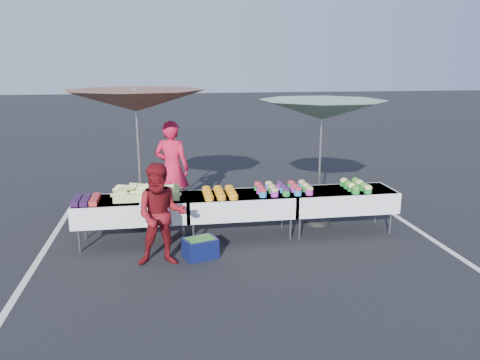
{
  "coord_description": "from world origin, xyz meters",
  "views": [
    {
      "loc": [
        -1.22,
        -7.53,
        2.91
      ],
      "look_at": [
        0.0,
        0.0,
        1.0
      ],
      "focal_mm": 35.0,
      "sensor_mm": 36.0,
      "label": 1
    }
  ],
  "objects": [
    {
      "name": "ground",
      "position": [
        0.0,
        0.0,
        0.0
      ],
      "size": [
        80.0,
        80.0,
        0.0
      ],
      "primitive_type": "plane",
      "color": "black"
    },
    {
      "name": "stripe_left",
      "position": [
        -3.2,
        0.0,
        0.0
      ],
      "size": [
        0.1,
        5.0,
        0.0
      ],
      "primitive_type": "cube",
      "color": "silver",
      "rests_on": "ground"
    },
    {
      "name": "stripe_right",
      "position": [
        3.2,
        0.0,
        0.0
      ],
      "size": [
        0.1,
        5.0,
        0.0
      ],
      "primitive_type": "cube",
      "color": "silver",
      "rests_on": "ground"
    },
    {
      "name": "table_left",
      "position": [
        -1.8,
        0.0,
        0.58
      ],
      "size": [
        1.86,
        0.81,
        0.75
      ],
      "color": "white",
      "rests_on": "ground"
    },
    {
      "name": "table_center",
      "position": [
        0.0,
        0.0,
        0.58
      ],
      "size": [
        1.86,
        0.81,
        0.75
      ],
      "color": "white",
      "rests_on": "ground"
    },
    {
      "name": "table_right",
      "position": [
        1.8,
        0.0,
        0.58
      ],
      "size": [
        1.86,
        0.81,
        0.75
      ],
      "color": "white",
      "rests_on": "ground"
    },
    {
      "name": "berry_punnets",
      "position": [
        -2.51,
        -0.06,
        0.79
      ],
      "size": [
        0.4,
        0.54,
        0.08
      ],
      "color": "black",
      "rests_on": "table_left"
    },
    {
      "name": "corn_pile",
      "position": [
        -1.55,
        0.04,
        0.84
      ],
      "size": [
        1.16,
        0.57,
        0.26
      ],
      "color": "#CBE475",
      "rests_on": "table_left"
    },
    {
      "name": "plastic_bags",
      "position": [
        -1.5,
        -0.3,
        0.78
      ],
      "size": [
        0.3,
        0.25,
        0.05
      ],
      "primitive_type": "cube",
      "color": "white",
      "rests_on": "table_left"
    },
    {
      "name": "carrot_bowls",
      "position": [
        -0.35,
        -0.01,
        0.8
      ],
      "size": [
        0.55,
        0.69,
        0.11
      ],
      "color": "orange",
      "rests_on": "table_center"
    },
    {
      "name": "potato_cups",
      "position": [
        0.75,
        0.0,
        0.83
      ],
      "size": [
        0.94,
        0.58,
        0.16
      ],
      "color": "#2B7CC8",
      "rests_on": "table_right"
    },
    {
      "name": "bean_baskets",
      "position": [
        2.06,
        -0.01,
        0.82
      ],
      "size": [
        0.36,
        0.68,
        0.15
      ],
      "color": "#218431",
      "rests_on": "table_right"
    },
    {
      "name": "vendor",
      "position": [
        -1.11,
        1.39,
        0.93
      ],
      "size": [
        0.79,
        0.65,
        1.86
      ],
      "primitive_type": "imported",
      "rotation": [
        0.0,
        0.0,
        2.79
      ],
      "color": "red",
      "rests_on": "ground"
    },
    {
      "name": "customer",
      "position": [
        -1.32,
        -0.97,
        0.77
      ],
      "size": [
        0.77,
        0.61,
        1.53
      ],
      "primitive_type": "imported",
      "rotation": [
        0.0,
        0.0,
        -0.05
      ],
      "color": "maroon",
      "rests_on": "ground"
    },
    {
      "name": "umbrella_left",
      "position": [
        -1.69,
        0.8,
        2.26
      ],
      "size": [
        2.79,
        2.79,
        2.5
      ],
      "rotation": [
        0.0,
        0.0,
        -0.15
      ],
      "color": "black",
      "rests_on": "ground"
    },
    {
      "name": "umbrella_right",
      "position": [
        1.53,
        0.4,
        2.1
      ],
      "size": [
        2.87,
        2.87,
        2.31
      ],
      "rotation": [
        0.0,
        0.0,
        -0.33
      ],
      "color": "black",
      "rests_on": "ground"
    },
    {
      "name": "storage_bin",
      "position": [
        -0.75,
        -0.82,
        0.16
      ],
      "size": [
        0.57,
        0.49,
        0.32
      ],
      "rotation": [
        0.0,
        0.0,
        0.34
      ],
      "color": "#0C133F",
      "rests_on": "ground"
    }
  ]
}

